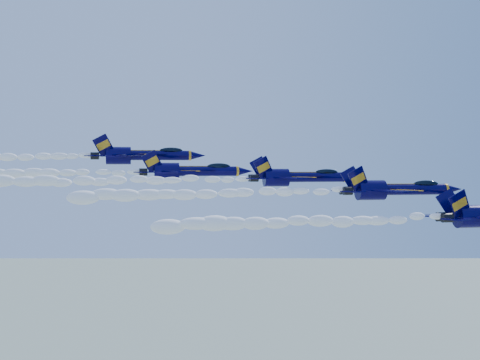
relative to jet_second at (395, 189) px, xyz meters
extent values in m
ellipsoid|color=#040134|center=(6.70, -7.92, -3.19)|extent=(1.68, 2.90, 6.88)
cube|color=#040134|center=(8.63, -3.62, -3.14)|extent=(5.76, 6.83, 0.19)
cube|color=orange|center=(10.14, -3.62, -3.03)|extent=(2.59, 5.38, 0.11)
cube|color=#040134|center=(4.34, -9.05, -1.53)|extent=(3.50, 1.11, 3.77)
cube|color=#040134|center=(4.34, -6.79, -1.53)|extent=(3.50, 1.11, 3.77)
cylinder|color=black|center=(2.94, -8.62, -3.25)|extent=(1.29, 1.18, 1.18)
cylinder|color=black|center=(2.94, -7.22, -3.25)|extent=(1.29, 1.18, 1.18)
ellipsoid|color=white|center=(-15.24, -7.92, -3.46)|extent=(35.29, 1.94, 1.75)
cylinder|color=#040134|center=(2.86, 0.00, -0.07)|extent=(9.11, 1.52, 1.52)
ellipsoid|color=#040134|center=(-3.52, 0.00, -0.12)|extent=(1.58, 2.73, 6.48)
cone|color=#040134|center=(8.73, 0.00, -0.07)|extent=(2.63, 1.52, 1.52)
cylinder|color=orange|center=(7.51, 0.00, -0.07)|extent=(0.35, 1.58, 1.58)
ellipsoid|color=black|center=(4.58, 0.00, 0.69)|extent=(3.65, 1.18, 1.00)
cube|color=orange|center=(4.58, 0.00, 0.39)|extent=(4.25, 1.01, 0.18)
cube|color=#040134|center=(-1.70, -4.05, -0.07)|extent=(5.43, 6.43, 0.18)
cube|color=#040134|center=(-1.70, 4.05, -0.07)|extent=(5.43, 6.43, 0.18)
cube|color=orange|center=(-0.28, -4.05, 0.03)|extent=(2.44, 5.07, 0.10)
cube|color=orange|center=(-0.28, 4.05, 0.03)|extent=(2.44, 5.07, 0.10)
cube|color=#040134|center=(-5.75, -1.06, 1.45)|extent=(3.30, 1.04, 3.55)
cube|color=#040134|center=(-5.75, 1.06, 1.45)|extent=(3.30, 1.04, 3.55)
cylinder|color=black|center=(-7.07, -0.66, -0.17)|extent=(1.22, 1.11, 1.11)
cylinder|color=black|center=(-7.07, 0.66, -0.17)|extent=(1.22, 1.11, 1.11)
cube|color=orange|center=(-0.18, 0.00, 0.72)|extent=(11.14, 0.35, 0.08)
ellipsoid|color=white|center=(-25.22, 0.00, -0.38)|extent=(35.29, 1.83, 1.65)
cylinder|color=#040134|center=(-9.00, 7.20, 1.53)|extent=(8.57, 1.43, 1.43)
ellipsoid|color=#040134|center=(-15.00, 7.20, 1.48)|extent=(1.49, 2.57, 6.10)
cone|color=#040134|center=(-3.47, 7.20, 1.53)|extent=(2.48, 1.43, 1.43)
cylinder|color=orange|center=(-4.62, 7.20, 1.53)|extent=(0.33, 1.49, 1.49)
ellipsoid|color=black|center=(-7.38, 7.20, 2.24)|extent=(3.43, 1.11, 0.94)
cube|color=orange|center=(-7.38, 7.20, 1.96)|extent=(4.00, 0.95, 0.17)
cube|color=#040134|center=(-13.28, 3.39, 1.53)|extent=(5.11, 6.05, 0.17)
cube|color=#040134|center=(-13.28, 11.01, 1.53)|extent=(5.11, 6.05, 0.17)
cube|color=orange|center=(-11.95, 3.39, 1.63)|extent=(2.30, 4.77, 0.10)
cube|color=orange|center=(-11.95, 11.01, 1.63)|extent=(2.30, 4.77, 0.10)
cube|color=#040134|center=(-17.10, 6.20, 2.96)|extent=(3.10, 0.98, 3.34)
cube|color=#040134|center=(-17.10, 8.20, 2.96)|extent=(3.10, 0.98, 3.34)
cylinder|color=black|center=(-18.33, 6.58, 1.43)|extent=(1.14, 1.05, 1.05)
cylinder|color=black|center=(-18.33, 7.82, 1.43)|extent=(1.14, 1.05, 1.05)
cube|color=orange|center=(-11.86, 7.20, 2.27)|extent=(10.48, 0.33, 0.08)
ellipsoid|color=white|center=(-36.46, 7.20, 1.22)|extent=(35.29, 1.72, 1.55)
cylinder|color=#040134|center=(-23.49, 18.19, 2.31)|extent=(9.34, 1.56, 1.56)
ellipsoid|color=#040134|center=(-30.03, 18.19, 2.26)|extent=(1.62, 2.80, 6.64)
cone|color=#040134|center=(-17.47, 18.19, 2.31)|extent=(2.70, 1.56, 1.56)
cylinder|color=orange|center=(-18.72, 18.19, 2.31)|extent=(0.36, 1.62, 1.62)
ellipsoid|color=black|center=(-21.73, 18.19, 3.09)|extent=(3.74, 1.21, 1.03)
cube|color=orange|center=(-21.73, 18.19, 2.78)|extent=(4.36, 1.04, 0.19)
cube|color=#040134|center=(-28.16, 14.03, 2.31)|extent=(5.56, 6.60, 0.19)
cube|color=#040134|center=(-28.16, 22.34, 2.31)|extent=(5.56, 6.60, 0.19)
cube|color=orange|center=(-26.71, 14.03, 2.42)|extent=(2.50, 5.20, 0.10)
cube|color=orange|center=(-26.71, 22.34, 2.42)|extent=(2.50, 5.20, 0.10)
cube|color=#040134|center=(-32.32, 17.10, 3.87)|extent=(3.38, 1.07, 3.64)
cube|color=#040134|center=(-32.32, 19.28, 3.87)|extent=(3.38, 1.07, 3.64)
cylinder|color=black|center=(-33.67, 17.51, 2.21)|extent=(1.25, 1.14, 1.14)
cylinder|color=black|center=(-33.67, 18.86, 2.21)|extent=(1.25, 1.14, 1.14)
cube|color=orange|center=(-26.61, 18.19, 3.12)|extent=(11.42, 0.36, 0.08)
ellipsoid|color=white|center=(-51.83, 18.19, 2.00)|extent=(35.29, 1.88, 1.69)
cylinder|color=#040134|center=(-30.57, 27.62, 4.96)|extent=(10.06, 1.68, 1.68)
ellipsoid|color=#040134|center=(-37.62, 27.62, 4.91)|extent=(1.74, 3.02, 7.16)
cone|color=#040134|center=(-24.09, 27.62, 4.96)|extent=(2.91, 1.68, 1.68)
cylinder|color=orange|center=(-25.43, 27.62, 4.96)|extent=(0.39, 1.74, 1.74)
ellipsoid|color=black|center=(-28.67, 27.62, 5.80)|extent=(4.02, 1.31, 1.11)
cube|color=orange|center=(-28.67, 27.62, 5.46)|extent=(4.70, 1.12, 0.20)
cube|color=#040134|center=(-35.60, 23.15, 4.96)|extent=(5.99, 7.11, 0.20)
cube|color=#040134|center=(-35.60, 32.10, 4.96)|extent=(5.99, 7.11, 0.20)
cube|color=orange|center=(-34.04, 23.15, 5.07)|extent=(2.70, 5.60, 0.11)
cube|color=orange|center=(-34.04, 32.10, 5.07)|extent=(2.70, 5.60, 0.11)
cube|color=#040134|center=(-40.08, 26.45, 6.64)|extent=(3.64, 1.15, 3.92)
cube|color=#040134|center=(-40.08, 28.80, 6.64)|extent=(3.64, 1.15, 3.92)
cylinder|color=black|center=(-41.53, 26.90, 4.85)|extent=(1.34, 1.23, 1.23)
cylinder|color=black|center=(-41.53, 28.35, 4.85)|extent=(1.34, 1.23, 1.23)
cube|color=orange|center=(-33.93, 27.62, 5.83)|extent=(12.30, 0.39, 0.09)
camera|label=1|loc=(-35.89, -77.04, 3.31)|focal=45.00mm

